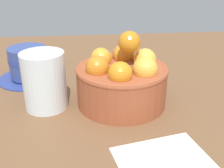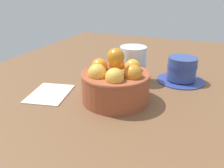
# 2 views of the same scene
# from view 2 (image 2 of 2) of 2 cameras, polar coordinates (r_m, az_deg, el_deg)

# --- Properties ---
(ground_plane) EXTENTS (1.53, 1.00, 0.03)m
(ground_plane) POSITION_cam_2_polar(r_m,az_deg,el_deg) (0.58, 0.81, -5.21)
(ground_plane) COLOR brown
(terracotta_bowl) EXTENTS (0.16, 0.16, 0.13)m
(terracotta_bowl) POSITION_cam_2_polar(r_m,az_deg,el_deg) (0.56, 0.84, 0.44)
(terracotta_bowl) COLOR #9E4C2D
(terracotta_bowl) RESTS_ON ground_plane
(coffee_cup) EXTENTS (0.14, 0.14, 0.07)m
(coffee_cup) POSITION_cam_2_polar(r_m,az_deg,el_deg) (0.71, 16.60, 3.27)
(coffee_cup) COLOR navy
(coffee_cup) RESTS_ON ground_plane
(water_glass) EXTENTS (0.08, 0.08, 0.10)m
(water_glass) POSITION_cam_2_polar(r_m,az_deg,el_deg) (0.68, 5.05, 4.86)
(water_glass) COLOR silver
(water_glass) RESTS_ON ground_plane
(folded_napkin) EXTENTS (0.14, 0.12, 0.01)m
(folded_napkin) POSITION_cam_2_polar(r_m,az_deg,el_deg) (0.63, -14.92, -2.17)
(folded_napkin) COLOR white
(folded_napkin) RESTS_ON ground_plane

